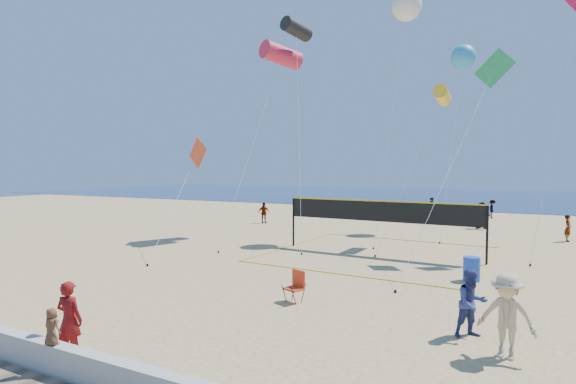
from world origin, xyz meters
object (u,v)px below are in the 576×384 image
at_px(woman, 69,320).
at_px(trash_barrel, 472,269).
at_px(camp_chair, 296,284).
at_px(volleyball_net, 380,217).

relative_size(woman, trash_barrel, 1.91).
xyz_separation_m(camp_chair, trash_barrel, (4.55, 5.26, -0.10)).
height_order(woman, camp_chair, woman).
bearing_deg(volleyball_net, trash_barrel, -35.34).
relative_size(camp_chair, volleyball_net, 0.11).
distance_m(trash_barrel, volleyball_net, 5.79).
distance_m(woman, volleyball_net, 14.94).
bearing_deg(camp_chair, trash_barrel, 68.63).
bearing_deg(woman, volleyball_net, -111.67).
xyz_separation_m(woman, volleyball_net, (2.67, 14.67, 0.94)).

